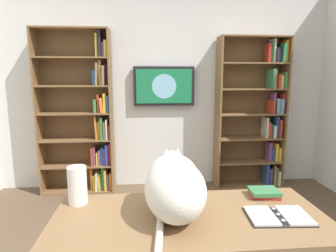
{
  "coord_description": "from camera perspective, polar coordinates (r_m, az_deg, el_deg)",
  "views": [
    {
      "loc": [
        0.29,
        1.64,
        1.51
      ],
      "look_at": [
        0.04,
        -1.17,
        1.01
      ],
      "focal_mm": 30.5,
      "sensor_mm": 36.0,
      "label": 1
    }
  ],
  "objects": [
    {
      "name": "bookshelf_left",
      "position": [
        4.04,
        17.54,
        2.39
      ],
      "size": [
        0.91,
        0.28,
        2.0
      ],
      "color": "brown",
      "rests_on": "ground"
    },
    {
      "name": "desk",
      "position": [
        1.66,
        4.52,
        -21.24
      ],
      "size": [
        1.49,
        0.66,
        0.76
      ],
      "color": "olive",
      "rests_on": "ground"
    },
    {
      "name": "desk_book_stack",
      "position": [
        1.93,
        18.66,
        -12.56
      ],
      "size": [
        0.2,
        0.15,
        0.05
      ],
      "color": "#B7332D",
      "rests_on": "desk"
    },
    {
      "name": "open_binder",
      "position": [
        1.71,
        21.15,
        -16.42
      ],
      "size": [
        0.34,
        0.24,
        0.02
      ],
      "color": "#26262B",
      "rests_on": "desk"
    },
    {
      "name": "paper_towel_roll",
      "position": [
        1.8,
        -17.67,
        -11.24
      ],
      "size": [
        0.11,
        0.11,
        0.23
      ],
      "primitive_type": "cylinder",
      "color": "white",
      "rests_on": "desk"
    },
    {
      "name": "bookshelf_right",
      "position": [
        3.81,
        -16.26,
        1.86
      ],
      "size": [
        0.92,
        0.28,
        2.07
      ],
      "color": "brown",
      "rests_on": "ground"
    },
    {
      "name": "cat",
      "position": [
        1.58,
        1.28,
        -11.62
      ],
      "size": [
        0.33,
        0.65,
        0.34
      ],
      "color": "silver",
      "rests_on": "desk"
    },
    {
      "name": "wall_back",
      "position": [
        3.88,
        -0.75,
        7.73
      ],
      "size": [
        4.52,
        0.06,
        2.7
      ],
      "primitive_type": "cube",
      "color": "silver",
      "rests_on": "ground"
    },
    {
      "name": "wall_mounted_tv",
      "position": [
        3.79,
        -0.82,
        7.95
      ],
      "size": [
        0.8,
        0.07,
        0.51
      ],
      "color": "black"
    }
  ]
}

